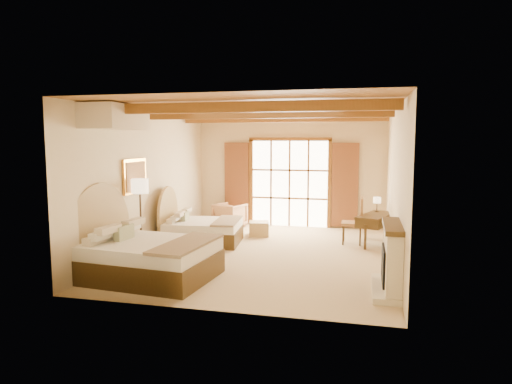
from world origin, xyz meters
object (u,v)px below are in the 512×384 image
(desk, at_px, (376,228))
(armchair, at_px, (230,215))
(bed_far, at_px, (197,228))
(nightstand, at_px, (144,246))
(bed_near, at_px, (141,253))

(desk, bearing_deg, armchair, -175.94)
(bed_far, bearing_deg, nightstand, -114.98)
(desk, bearing_deg, nightstand, -131.64)
(desk, bearing_deg, bed_near, -117.65)
(bed_near, height_order, nightstand, bed_near)
(armchair, bearing_deg, bed_far, 102.75)
(bed_near, xyz_separation_m, bed_far, (-0.02, 2.95, -0.09))
(nightstand, xyz_separation_m, armchair, (0.80, 3.77, 0.09))
(armchair, xyz_separation_m, desk, (4.06, -1.20, 0.04))
(bed_near, bearing_deg, bed_far, 95.95)
(bed_far, height_order, nightstand, bed_far)
(bed_near, xyz_separation_m, nightstand, (-0.59, 1.25, -0.19))
(bed_far, distance_m, nightstand, 1.79)
(bed_near, relative_size, desk, 1.64)
(bed_near, height_order, armchair, bed_near)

